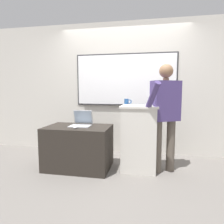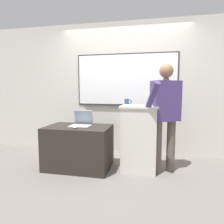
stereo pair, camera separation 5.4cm
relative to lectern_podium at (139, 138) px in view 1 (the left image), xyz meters
The scene contains 10 objects.
ground_plane 0.71m from the lectern_podium, 139.82° to the right, with size 30.00×30.00×0.00m, color slate.
back_wall 1.28m from the lectern_podium, 111.42° to the left, with size 6.40×0.17×2.60m.
lectern_podium is the anchor object (origin of this frame).
side_desk 0.99m from the lectern_podium, behind, with size 1.04×0.67×0.69m.
person_presenter 0.59m from the lectern_podium, ahead, with size 0.59×0.68×1.66m.
laptop 0.97m from the lectern_podium, behind, with size 0.33×0.31×0.25m.
wireless_keyboard 0.53m from the lectern_podium, 110.24° to the right, with size 0.46×0.14×0.02m.
computer_mouse_by_laptop 1.01m from the lectern_podium, 164.54° to the right, with size 0.06×0.10×0.03m.
computer_mouse_by_keyboard 0.58m from the lectern_podium, 11.60° to the right, with size 0.06×0.10×0.03m.
coffee_mug 0.62m from the lectern_podium, 144.53° to the left, with size 0.12×0.07×0.10m.
Camera 1 is at (0.53, -2.79, 1.27)m, focal length 32.00 mm.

